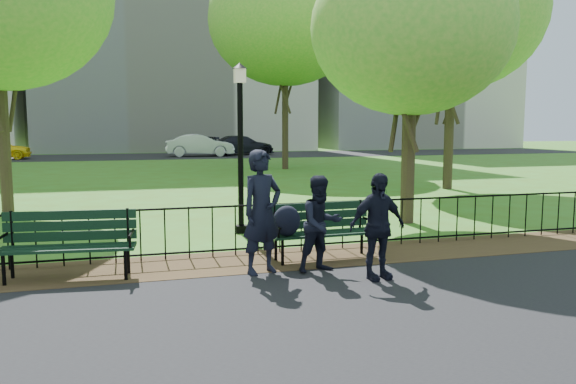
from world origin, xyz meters
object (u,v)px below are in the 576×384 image
object	(u,v)px
tree_mid_e	(453,14)
person_right	(377,226)
tree_near_e	(411,29)
person_mid	(321,224)
lamppost	(240,142)
park_bench_main	(305,223)
tree_far_e	(285,20)
sedan_silver	(200,145)
sedan_dark	(242,145)
person_left	(262,212)
park_bench_left_a	(69,237)

from	to	relation	value
tree_mid_e	person_right	distance (m)	13.82
tree_near_e	person_mid	xyz separation A→B (m)	(-3.44, -3.65, -3.66)
lamppost	tree_mid_e	world-z (taller)	tree_mid_e
park_bench_main	tree_near_e	bearing A→B (deg)	38.23
tree_far_e	sedan_silver	size ratio (longest dim) A/B	2.22
lamppost	sedan_dark	size ratio (longest dim) A/B	0.70
person_left	sedan_dark	world-z (taller)	person_left
person_mid	sedan_dark	world-z (taller)	person_mid
tree_near_e	sedan_silver	bearing A→B (deg)	91.92
tree_far_e	person_right	size ratio (longest dim) A/B	6.95
sedan_silver	tree_mid_e	bearing A→B (deg)	-159.59
tree_mid_e	sedan_dark	distance (m)	25.78
park_bench_left_a	lamppost	distance (m)	4.41
lamppost	park_bench_main	bearing A→B (deg)	-79.72
tree_mid_e	person_left	xyz separation A→B (m)	(-9.14, -9.45, -5.16)
person_left	person_mid	xyz separation A→B (m)	(0.89, -0.17, -0.20)
tree_far_e	person_mid	world-z (taller)	tree_far_e
person_mid	sedan_silver	size ratio (longest dim) A/B	0.30
sedan_silver	park_bench_left_a	bearing A→B (deg)	175.80
person_right	sedan_dark	world-z (taller)	person_right
tree_far_e	lamppost	bearing A→B (deg)	-109.03
park_bench_left_a	person_left	bearing A→B (deg)	-4.63
person_mid	person_right	xyz separation A→B (m)	(0.65, -0.63, 0.04)
lamppost	person_right	size ratio (longest dim) A/B	2.25
person_left	sedan_silver	size ratio (longest dim) A/B	0.38
park_bench_left_a	lamppost	size ratio (longest dim) A/B	0.56
park_bench_left_a	tree_mid_e	world-z (taller)	tree_mid_e
park_bench_left_a	person_mid	distance (m)	3.77
park_bench_main	tree_far_e	world-z (taller)	tree_far_e
person_right	sedan_dark	size ratio (longest dim) A/B	0.31
lamppost	sedan_dark	distance (m)	31.90
lamppost	tree_near_e	size ratio (longest dim) A/B	0.56
person_left	sedan_dark	xyz separation A→B (m)	(6.80, 34.55, -0.21)
tree_far_e	person_left	size ratio (longest dim) A/B	5.78
park_bench_main	tree_mid_e	size ratio (longest dim) A/B	0.21
tree_near_e	tree_mid_e	world-z (taller)	tree_mid_e
tree_near_e	person_left	xyz separation A→B (m)	(-4.33, -3.48, -3.46)
tree_mid_e	person_mid	xyz separation A→B (m)	(-8.25, -9.62, -5.36)
lamppost	sedan_dark	world-z (taller)	lamppost
lamppost	person_right	bearing A→B (deg)	-73.92
lamppost	tree_far_e	world-z (taller)	tree_far_e
park_bench_main	tree_near_e	distance (m)	5.90
sedan_dark	park_bench_left_a	bearing A→B (deg)	153.04
person_left	tree_near_e	bearing A→B (deg)	16.41
tree_mid_e	sedan_silver	world-z (taller)	tree_mid_e
lamppost	person_mid	world-z (taller)	lamppost
park_bench_main	person_right	distance (m)	1.51
tree_far_e	sedan_dark	bearing A→B (deg)	87.17
sedan_silver	person_right	bearing A→B (deg)	-176.50
tree_far_e	park_bench_main	bearing A→B (deg)	-105.06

